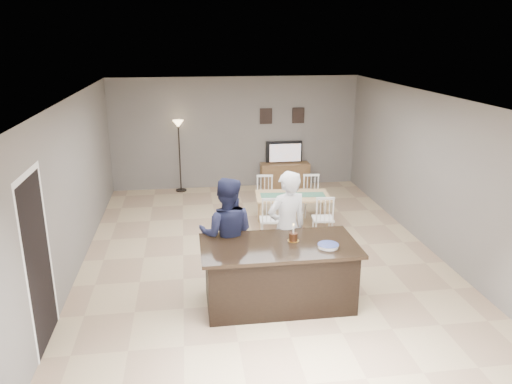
{
  "coord_description": "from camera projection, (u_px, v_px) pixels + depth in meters",
  "views": [
    {
      "loc": [
        -1.2,
        -7.97,
        3.63
      ],
      "look_at": [
        -0.11,
        -0.3,
        1.18
      ],
      "focal_mm": 35.0,
      "sensor_mm": 36.0,
      "label": 1
    }
  ],
  "objects": [
    {
      "name": "floor",
      "position": [
        260.0,
        251.0,
        8.78
      ],
      "size": [
        8.0,
        8.0,
        0.0
      ],
      "primitive_type": "plane",
      "color": "tan",
      "rests_on": "ground"
    },
    {
      "name": "room_shell",
      "position": [
        260.0,
        158.0,
        8.28
      ],
      "size": [
        8.0,
        8.0,
        8.0
      ],
      "color": "slate",
      "rests_on": "floor"
    },
    {
      "name": "dining_table",
      "position": [
        293.0,
        201.0,
        9.7
      ],
      "size": [
        1.48,
        1.71,
        0.87
      ],
      "rotation": [
        0.0,
        0.0,
        -0.09
      ],
      "color": "#9E8056",
      "rests_on": "floor"
    },
    {
      "name": "doorway",
      "position": [
        36.0,
        247.0,
        5.83
      ],
      "size": [
        0.0,
        2.1,
        2.65
      ],
      "color": "black",
      "rests_on": "floor"
    },
    {
      "name": "woman",
      "position": [
        287.0,
        228.0,
        7.42
      ],
      "size": [
        0.74,
        0.6,
        1.77
      ],
      "primitive_type": "imported",
      "rotation": [
        0.0,
        0.0,
        3.45
      ],
      "color": "silver",
      "rests_on": "floor"
    },
    {
      "name": "birthday_cake",
      "position": [
        293.0,
        237.0,
        6.91
      ],
      "size": [
        0.16,
        0.16,
        0.25
      ],
      "color": "gold",
      "rests_on": "kitchen_island"
    },
    {
      "name": "tv_screen_glow",
      "position": [
        285.0,
        153.0,
        12.23
      ],
      "size": [
        0.78,
        0.0,
        0.78
      ],
      "primitive_type": "plane",
      "rotation": [
        1.57,
        0.0,
        3.14
      ],
      "color": "orange",
      "rests_on": "tv_console"
    },
    {
      "name": "floor_lamp",
      "position": [
        179.0,
        137.0,
        11.77
      ],
      "size": [
        0.26,
        0.26,
        1.73
      ],
      "color": "black",
      "rests_on": "floor"
    },
    {
      "name": "television",
      "position": [
        285.0,
        152.0,
        12.31
      ],
      "size": [
        0.91,
        0.12,
        0.53
      ],
      "primitive_type": "imported",
      "rotation": [
        0.0,
        0.0,
        3.14
      ],
      "color": "black",
      "rests_on": "tv_console"
    },
    {
      "name": "kitchen_island",
      "position": [
        279.0,
        274.0,
        6.94
      ],
      "size": [
        2.15,
        1.1,
        0.9
      ],
      "color": "black",
      "rests_on": "floor"
    },
    {
      "name": "plate_stack",
      "position": [
        328.0,
        246.0,
        6.71
      ],
      "size": [
        0.28,
        0.28,
        0.04
      ],
      "color": "white",
      "rests_on": "kitchen_island"
    },
    {
      "name": "picture_frames",
      "position": [
        282.0,
        116.0,
        12.16
      ],
      "size": [
        1.1,
        0.02,
        0.38
      ],
      "color": "black",
      "rests_on": "room_shell"
    },
    {
      "name": "man",
      "position": [
        227.0,
        234.0,
        7.25
      ],
      "size": [
        0.94,
        0.8,
        1.72
      ],
      "primitive_type": "imported",
      "rotation": [
        0.0,
        0.0,
        2.95
      ],
      "color": "#1C203E",
      "rests_on": "floor"
    },
    {
      "name": "tv_console",
      "position": [
        285.0,
        175.0,
        12.41
      ],
      "size": [
        1.2,
        0.4,
        0.6
      ],
      "primitive_type": "cube",
      "color": "brown",
      "rests_on": "floor"
    }
  ]
}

